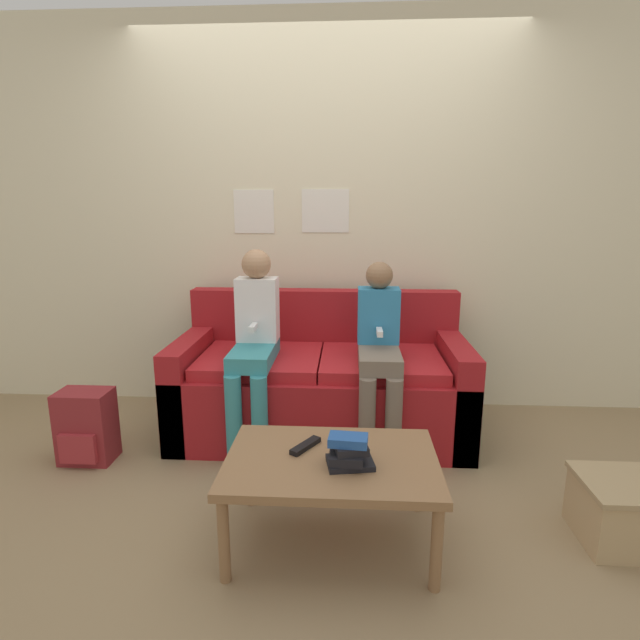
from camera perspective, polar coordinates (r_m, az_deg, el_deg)
name	(u,v)px	position (r m, az deg, el deg)	size (l,w,h in m)	color
ground_plane	(316,471)	(2.79, -0.49, -16.93)	(10.00, 10.00, 0.00)	#937A56
wall_back	(326,219)	(3.44, 0.63, 11.47)	(8.00, 0.07, 2.60)	beige
couch	(321,385)	(3.13, 0.14, -7.47)	(1.75, 0.81, 0.85)	maroon
coffee_table	(332,468)	(2.13, 1.33, -16.51)	(0.86, 0.58, 0.39)	#8E6642
person_left	(254,338)	(2.89, -7.52, -2.08)	(0.24, 0.56, 1.14)	teal
person_right	(379,347)	(2.84, 6.76, -3.10)	(0.24, 0.56, 1.07)	#756656
tv_remote	(305,446)	(2.17, -1.67, -14.17)	(0.12, 0.16, 0.02)	black
book_stack	(349,452)	(2.03, 3.28, -14.82)	(0.20, 0.16, 0.13)	black
storage_box	(630,511)	(2.59, 31.92, -18.07)	(0.42, 0.35, 0.27)	tan
backpack	(86,427)	(3.09, -25.15, -11.01)	(0.28, 0.22, 0.40)	maroon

